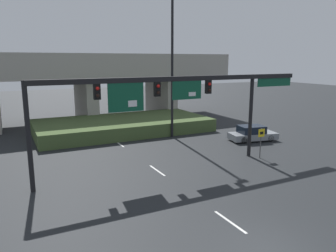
{
  "coord_description": "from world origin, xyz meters",
  "views": [
    {
      "loc": [
        -9.0,
        -8.93,
        7.48
      ],
      "look_at": [
        0.0,
        8.94,
        3.43
      ],
      "focal_mm": 35.0,
      "sensor_mm": 36.0,
      "label": 1
    }
  ],
  "objects_px": {
    "signal_gantry": "(175,93)",
    "speed_limit_sign": "(261,139)",
    "parked_sedan_near_right": "(252,134)",
    "highway_light_pole_near": "(172,54)"
  },
  "relations": [
    {
      "from": "parked_sedan_near_right",
      "to": "signal_gantry",
      "type": "bearing_deg",
      "value": -148.49
    },
    {
      "from": "highway_light_pole_near",
      "to": "parked_sedan_near_right",
      "type": "xyz_separation_m",
      "value": [
        6.02,
        -4.82,
        -7.37
      ]
    },
    {
      "from": "signal_gantry",
      "to": "highway_light_pole_near",
      "type": "bearing_deg",
      "value": 63.59
    },
    {
      "from": "speed_limit_sign",
      "to": "parked_sedan_near_right",
      "type": "distance_m",
      "value": 5.74
    },
    {
      "from": "highway_light_pole_near",
      "to": "parked_sedan_near_right",
      "type": "bearing_deg",
      "value": -38.69
    },
    {
      "from": "signal_gantry",
      "to": "speed_limit_sign",
      "type": "bearing_deg",
      "value": -6.69
    },
    {
      "from": "signal_gantry",
      "to": "speed_limit_sign",
      "type": "xyz_separation_m",
      "value": [
        7.08,
        -0.83,
        -3.77
      ]
    },
    {
      "from": "signal_gantry",
      "to": "parked_sedan_near_right",
      "type": "distance_m",
      "value": 11.94
    },
    {
      "from": "parked_sedan_near_right",
      "to": "speed_limit_sign",
      "type": "bearing_deg",
      "value": -113.66
    },
    {
      "from": "speed_limit_sign",
      "to": "parked_sedan_near_right",
      "type": "height_order",
      "value": "speed_limit_sign"
    }
  ]
}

